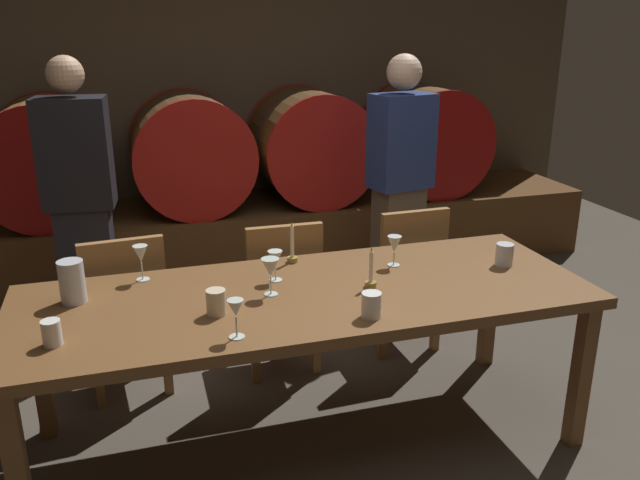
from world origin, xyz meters
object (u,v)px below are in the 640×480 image
(chair_left, at_px, (125,306))
(candle_left, at_px, (292,251))
(wine_barrel_far_left, at_px, (47,160))
(wine_glass_left, at_px, (236,310))
(cup_center_right, at_px, (371,305))
(guest_left, at_px, (81,206))
(wine_barrel_far_right, at_px, (424,139))
(guest_right, at_px, (400,184))
(chair_center, at_px, (281,289))
(wine_glass_right, at_px, (275,259))
(wine_barrel_center_left, at_px, (191,152))
(wine_glass_far_left, at_px, (141,255))
(chair_right, at_px, (404,271))
(wine_glass_far_right, at_px, (394,245))
(dining_table, at_px, (307,305))
(wine_barrel_center_right, at_px, (310,145))
(pitcher, at_px, (72,282))
(wine_glass_center, at_px, (270,268))
(cup_far_right, at_px, (504,254))
(cup_far_left, at_px, (52,333))
(cup_center_left, at_px, (216,302))
(candle_right, at_px, (371,276))

(chair_left, bearing_deg, candle_left, 154.49)
(wine_barrel_far_left, distance_m, wine_glass_left, 2.73)
(candle_left, relative_size, cup_center_right, 1.98)
(wine_glass_left, bearing_deg, guest_left, 110.10)
(wine_barrel_far_right, height_order, guest_right, guest_right)
(chair_center, xyz_separation_m, wine_glass_right, (-0.14, -0.50, 0.36))
(wine_barrel_center_left, height_order, wine_glass_far_left, wine_barrel_center_left)
(cup_center_right, bearing_deg, chair_right, 59.04)
(wine_barrel_far_right, height_order, wine_glass_far_left, wine_barrel_far_right)
(chair_right, relative_size, wine_glass_far_right, 5.94)
(dining_table, bearing_deg, wine_barrel_center_right, 73.52)
(wine_barrel_far_left, height_order, wine_barrel_far_right, same)
(wine_barrel_far_right, bearing_deg, wine_glass_far_left, -140.29)
(guest_right, bearing_deg, pitcher, 17.40)
(wine_barrel_center_left, xyz_separation_m, wine_glass_center, (0.08, -2.25, -0.08))
(wine_barrel_far_right, distance_m, cup_far_right, 2.33)
(chair_right, bearing_deg, wine_barrel_center_left, -58.22)
(guest_right, xyz_separation_m, cup_far_left, (-2.00, -1.45, -0.06))
(cup_center_left, bearing_deg, wine_glass_center, 26.79)
(wine_glass_far_left, height_order, cup_far_left, wine_glass_far_left)
(wine_glass_far_right, height_order, cup_far_right, wine_glass_far_right)
(cup_center_right, bearing_deg, wine_barrel_center_left, 99.02)
(chair_right, distance_m, cup_center_left, 1.49)
(chair_left, height_order, cup_center_left, chair_left)
(wine_barrel_center_left, distance_m, chair_right, 1.92)
(wine_barrel_center_left, distance_m, wine_glass_far_left, 1.97)
(wine_barrel_far_left, relative_size, wine_glass_center, 5.16)
(guest_right, distance_m, wine_glass_left, 2.09)
(chair_right, bearing_deg, wine_glass_far_left, 12.23)
(guest_right, height_order, cup_center_left, guest_right)
(pitcher, bearing_deg, wine_barrel_center_left, 70.78)
(dining_table, relative_size, wine_glass_right, 17.56)
(wine_barrel_far_right, bearing_deg, dining_table, -125.77)
(cup_far_left, bearing_deg, chair_center, 39.01)
(dining_table, relative_size, wine_glass_far_right, 16.84)
(chair_right, distance_m, candle_right, 0.95)
(chair_center, relative_size, wine_glass_left, 5.78)
(wine_barrel_center_right, height_order, wine_glass_right, wine_barrel_center_right)
(cup_far_right, bearing_deg, cup_center_left, -174.12)
(wine_barrel_center_left, relative_size, cup_far_right, 7.85)
(candle_right, bearing_deg, wine_glass_left, -155.17)
(candle_right, height_order, pitcher, candle_right)
(cup_center_right, bearing_deg, cup_far_left, 174.14)
(wine_barrel_center_left, xyz_separation_m, wine_glass_far_right, (0.72, -2.08, -0.09))
(chair_left, bearing_deg, cup_center_right, 128.84)
(guest_right, relative_size, cup_center_right, 16.12)
(wine_barrel_far_left, height_order, cup_far_right, wine_barrel_far_left)
(guest_right, height_order, cup_center_right, guest_right)
(pitcher, relative_size, cup_far_left, 1.89)
(guest_right, distance_m, candle_right, 1.47)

